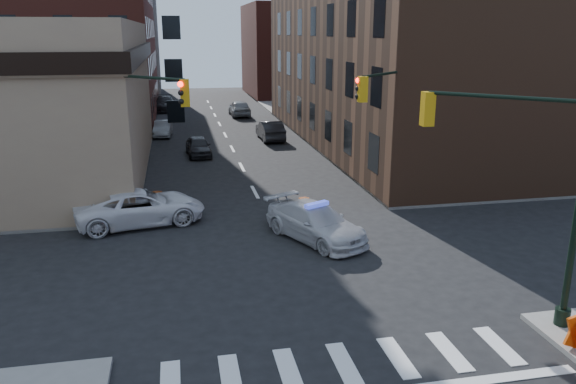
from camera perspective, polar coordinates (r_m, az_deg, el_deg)
name	(u,v)px	position (r m, az deg, el deg)	size (l,w,h in m)	color
ground	(292,263)	(21.38, 0.40, -7.27)	(140.00, 140.00, 0.00)	black
sidewalk_ne	(450,118)	(59.17, 16.10, 7.23)	(34.00, 54.50, 0.15)	gray
commercial_row_ne	(399,51)	(45.09, 11.17, 13.86)	(14.00, 34.00, 14.00)	#503120
filler_nw	(80,35)	(82.12, -20.41, 14.71)	(20.00, 18.00, 16.00)	brown
filler_ne	(306,50)	(79.34, 1.86, 14.20)	(16.00, 16.00, 12.00)	#59231C
signal_pole_se	(540,172)	(17.42, 24.25, 1.87)	(5.40, 5.27, 8.00)	black
signal_pole_nw	(133,131)	(24.98, -15.50, 5.95)	(3.58, 3.67, 8.00)	black
signal_pole_ne	(391,123)	(26.80, 10.44, 6.91)	(3.67, 3.58, 8.00)	black
tree_ne_near	(317,94)	(46.94, 2.98, 9.90)	(3.00, 3.00, 4.85)	black
tree_ne_far	(297,85)	(54.69, 0.89, 10.78)	(3.00, 3.00, 4.85)	black
police_car	(316,223)	(23.54, 2.81, -3.12)	(2.09, 5.13, 1.49)	silver
pickup	(141,207)	(26.24, -14.75, -1.50)	(2.65, 5.74, 1.59)	silver
parked_car_wnear	(198,146)	(40.07, -9.09, 4.60)	(1.59, 3.95, 1.35)	black
parked_car_wfar	(163,129)	(48.36, -12.59, 6.31)	(1.36, 3.90, 1.28)	gray
parked_car_wdeep	(165,104)	(64.21, -12.42, 8.76)	(2.21, 5.43, 1.57)	black
parked_car_enear	(270,130)	(45.52, -1.82, 6.28)	(1.65, 4.73, 1.56)	black
parked_car_efar	(240,108)	(58.97, -4.94, 8.50)	(1.95, 4.85, 1.65)	gray
pedestrian_a	(100,187)	(29.69, -18.51, 0.51)	(0.58, 0.38, 1.59)	black
pedestrian_b	(70,195)	(28.22, -21.30, -0.31)	(0.88, 0.69, 1.81)	black
pedestrian_c	(1,198)	(28.67, -27.14, -0.58)	(1.16, 0.48, 1.97)	#1E242D
barrel_road	(304,208)	(26.45, 1.64, -1.59)	(0.51, 0.51, 0.92)	#E5450A
barrel_bank	(157,202)	(28.03, -13.14, -0.96)	(0.53, 0.53, 0.95)	#E45C0A
barricade_nw_a	(99,207)	(27.62, -18.62, -1.43)	(1.13, 0.57, 0.85)	#C76309
barricade_nw_b	(7,205)	(29.44, -26.62, -1.16)	(1.26, 0.63, 0.95)	#E84F0A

